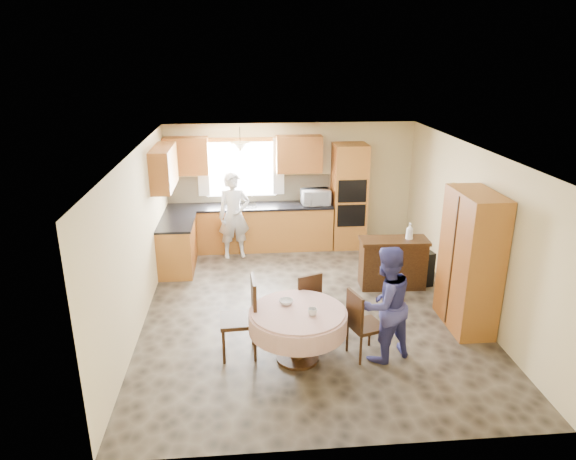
% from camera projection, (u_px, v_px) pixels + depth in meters
% --- Properties ---
extents(floor, '(5.00, 6.00, 0.01)m').
position_uv_depth(floor, '(308.00, 309.00, 8.06)').
color(floor, brown).
rests_on(floor, ground).
extents(ceiling, '(5.00, 6.00, 0.01)m').
position_uv_depth(ceiling, '(310.00, 151.00, 7.24)').
color(ceiling, white).
rests_on(ceiling, wall_back).
extents(wall_back, '(5.00, 0.02, 2.50)m').
position_uv_depth(wall_back, '(291.00, 185.00, 10.47)').
color(wall_back, beige).
rests_on(wall_back, floor).
extents(wall_front, '(5.00, 0.02, 2.50)m').
position_uv_depth(wall_front, '(350.00, 341.00, 4.83)').
color(wall_front, beige).
rests_on(wall_front, floor).
extents(wall_left, '(0.02, 6.00, 2.50)m').
position_uv_depth(wall_left, '(139.00, 239.00, 7.44)').
color(wall_left, beige).
rests_on(wall_left, floor).
extents(wall_right, '(0.02, 6.00, 2.50)m').
position_uv_depth(wall_right, '(471.00, 229.00, 7.86)').
color(wall_right, beige).
rests_on(wall_right, floor).
extents(window, '(1.40, 0.03, 1.10)m').
position_uv_depth(window, '(241.00, 169.00, 10.25)').
color(window, white).
rests_on(window, wall_back).
extents(curtain_left, '(0.22, 0.02, 1.15)m').
position_uv_depth(curtain_left, '(203.00, 168.00, 10.13)').
color(curtain_left, white).
rests_on(curtain_left, wall_back).
extents(curtain_right, '(0.22, 0.02, 1.15)m').
position_uv_depth(curtain_right, '(279.00, 166.00, 10.25)').
color(curtain_right, white).
rests_on(curtain_right, wall_back).
extents(base_cab_back, '(3.30, 0.60, 0.88)m').
position_uv_depth(base_cab_back, '(250.00, 228.00, 10.39)').
color(base_cab_back, gold).
rests_on(base_cab_back, floor).
extents(counter_back, '(3.30, 0.64, 0.04)m').
position_uv_depth(counter_back, '(250.00, 206.00, 10.23)').
color(counter_back, black).
rests_on(counter_back, base_cab_back).
extents(base_cab_left, '(0.60, 1.20, 0.88)m').
position_uv_depth(base_cab_left, '(178.00, 246.00, 9.43)').
color(base_cab_left, gold).
rests_on(base_cab_left, floor).
extents(counter_left, '(0.64, 1.20, 0.04)m').
position_uv_depth(counter_left, '(176.00, 222.00, 9.28)').
color(counter_left, black).
rests_on(counter_left, base_cab_left).
extents(backsplash, '(3.30, 0.02, 0.55)m').
position_uv_depth(backsplash, '(249.00, 189.00, 10.41)').
color(backsplash, tan).
rests_on(backsplash, wall_back).
extents(wall_cab_left, '(0.85, 0.33, 0.72)m').
position_uv_depth(wall_cab_left, '(186.00, 156.00, 9.93)').
color(wall_cab_left, '#AE6C2B').
rests_on(wall_cab_left, wall_back).
extents(wall_cab_right, '(0.90, 0.33, 0.72)m').
position_uv_depth(wall_cab_right, '(299.00, 154.00, 10.11)').
color(wall_cab_right, '#AE6C2B').
rests_on(wall_cab_right, wall_back).
extents(wall_cab_side, '(0.33, 1.20, 0.72)m').
position_uv_depth(wall_cab_side, '(164.00, 168.00, 8.93)').
color(wall_cab_side, '#AE6C2B').
rests_on(wall_cab_side, wall_left).
extents(oven_tower, '(0.66, 0.62, 2.12)m').
position_uv_depth(oven_tower, '(349.00, 196.00, 10.34)').
color(oven_tower, gold).
rests_on(oven_tower, floor).
extents(oven_upper, '(0.56, 0.01, 0.45)m').
position_uv_depth(oven_upper, '(352.00, 191.00, 9.98)').
color(oven_upper, black).
rests_on(oven_upper, oven_tower).
extents(oven_lower, '(0.56, 0.01, 0.45)m').
position_uv_depth(oven_lower, '(351.00, 216.00, 10.14)').
color(oven_lower, black).
rests_on(oven_lower, oven_tower).
extents(pendant, '(0.36, 0.36, 0.18)m').
position_uv_depth(pendant, '(240.00, 147.00, 9.63)').
color(pendant, beige).
rests_on(pendant, ceiling).
extents(sideboard, '(1.15, 0.51, 0.81)m').
position_uv_depth(sideboard, '(392.00, 264.00, 8.70)').
color(sideboard, '#3E2710').
rests_on(sideboard, floor).
extents(space_heater, '(0.50, 0.39, 0.61)m').
position_uv_depth(space_heater, '(419.00, 268.00, 8.80)').
color(space_heater, black).
rests_on(space_heater, floor).
extents(cupboard, '(0.53, 1.06, 2.02)m').
position_uv_depth(cupboard, '(470.00, 261.00, 7.27)').
color(cupboard, gold).
rests_on(cupboard, floor).
extents(dining_table, '(1.26, 1.26, 0.72)m').
position_uv_depth(dining_table, '(298.00, 322.00, 6.56)').
color(dining_table, '#3E2710').
rests_on(dining_table, floor).
extents(chair_left, '(0.49, 0.49, 1.08)m').
position_uv_depth(chair_left, '(245.00, 313.00, 6.68)').
color(chair_left, '#3E2710').
rests_on(chair_left, floor).
extents(chair_back, '(0.51, 0.51, 0.90)m').
position_uv_depth(chair_back, '(306.00, 298.00, 7.30)').
color(chair_back, '#3E2710').
rests_on(chair_back, floor).
extents(chair_right, '(0.51, 0.51, 0.94)m').
position_uv_depth(chair_right, '(361.00, 321.00, 6.65)').
color(chair_right, '#3E2710').
rests_on(chair_right, floor).
extents(framed_picture, '(0.06, 0.58, 0.48)m').
position_uv_depth(framed_picture, '(458.00, 201.00, 8.21)').
color(framed_picture, gold).
rests_on(framed_picture, wall_right).
extents(microwave, '(0.59, 0.42, 0.31)m').
position_uv_depth(microwave, '(316.00, 197.00, 10.24)').
color(microwave, silver).
rests_on(microwave, counter_back).
extents(person_sink, '(0.68, 0.52, 1.68)m').
position_uv_depth(person_sink, '(234.00, 216.00, 9.85)').
color(person_sink, silver).
rests_on(person_sink, floor).
extents(person_dining, '(0.93, 0.85, 1.56)m').
position_uv_depth(person_dining, '(385.00, 304.00, 6.54)').
color(person_dining, navy).
rests_on(person_dining, floor).
extents(bowl_sideboard, '(0.21, 0.21, 0.05)m').
position_uv_depth(bowl_sideboard, '(382.00, 241.00, 8.54)').
color(bowl_sideboard, '#B2B2B2').
rests_on(bowl_sideboard, sideboard).
extents(bottle_sideboard, '(0.13, 0.13, 0.33)m').
position_uv_depth(bottle_sideboard, '(410.00, 232.00, 8.54)').
color(bottle_sideboard, silver).
rests_on(bottle_sideboard, sideboard).
extents(cup_table, '(0.13, 0.13, 0.09)m').
position_uv_depth(cup_table, '(313.00, 312.00, 6.38)').
color(cup_table, '#B2B2B2').
rests_on(cup_table, dining_table).
extents(bowl_table, '(0.22, 0.22, 0.06)m').
position_uv_depth(bowl_table, '(286.00, 302.00, 6.67)').
color(bowl_table, '#B2B2B2').
rests_on(bowl_table, dining_table).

